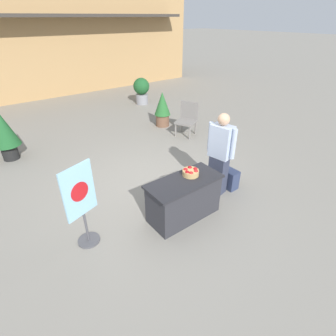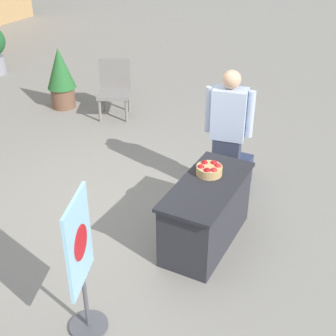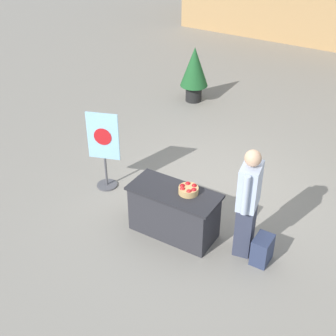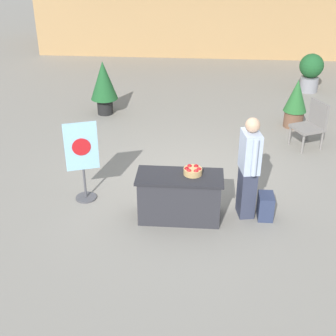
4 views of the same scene
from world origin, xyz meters
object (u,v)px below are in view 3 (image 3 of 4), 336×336
person_visitor (248,203)px  backpack (262,250)px  poster_board (104,148)px  apple_basket (188,190)px  potted_plant_far_left (194,70)px  display_table (174,212)px

person_visitor → backpack: bearing=156.6°
person_visitor → poster_board: bearing=-15.6°
apple_basket → poster_board: bearing=168.1°
apple_basket → potted_plant_far_left: bearing=117.7°
apple_basket → person_visitor: 0.88m
apple_basket → backpack: 1.35m
poster_board → display_table: bearing=55.6°
person_visitor → backpack: size_ratio=4.06×
apple_basket → display_table: bearing=-160.9°
poster_board → potted_plant_far_left: bearing=167.4°
apple_basket → potted_plant_far_left: size_ratio=0.22×
poster_board → potted_plant_far_left: size_ratio=1.08×
person_visitor → backpack: (0.32, -0.08, -0.66)m
apple_basket → potted_plant_far_left: (-2.29, 4.37, -0.06)m
display_table → person_visitor: size_ratio=0.80×
apple_basket → person_visitor: (0.87, 0.12, 0.03)m
display_table → person_visitor: bearing=9.9°
display_table → potted_plant_far_left: (-2.10, 4.44, 0.38)m
potted_plant_far_left → backpack: bearing=-51.1°
apple_basket → potted_plant_far_left: 4.94m
poster_board → apple_basket: bearing=59.2°
apple_basket → potted_plant_far_left: potted_plant_far_left is taller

